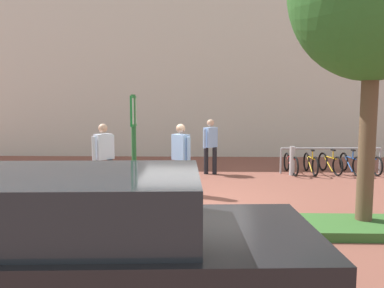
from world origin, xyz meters
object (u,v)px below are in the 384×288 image
at_px(bike_rack_cluster, 330,163).
at_px(person_shirt_blue, 210,143).
at_px(car_black_suv, 91,252).
at_px(parking_sign_post, 134,142).
at_px(person_casual_tan, 104,154).
at_px(person_shirt_white, 181,154).
at_px(bollard_steel, 292,161).
at_px(bike_at_sign, 132,209).

relative_size(bike_rack_cluster, person_shirt_blue, 1.87).
bearing_deg(person_shirt_blue, car_black_suv, -99.24).
relative_size(parking_sign_post, person_shirt_blue, 1.37).
distance_m(bike_rack_cluster, car_black_suv, 9.86).
relative_size(person_shirt_blue, car_black_suv, 0.39).
height_order(parking_sign_post, person_casual_tan, parking_sign_post).
xyz_separation_m(person_shirt_white, person_shirt_blue, (0.77, 2.71, 0.00)).
distance_m(bollard_steel, person_shirt_blue, 2.58).
xyz_separation_m(bollard_steel, person_casual_tan, (-5.18, -2.52, 0.53)).
xyz_separation_m(bike_at_sign, person_casual_tan, (-1.18, 2.60, 0.63)).
height_order(bike_rack_cluster, person_shirt_white, person_shirt_white).
height_order(bike_rack_cluster, car_black_suv, car_black_suv).
height_order(bike_at_sign, person_shirt_white, person_shirt_white).
bearing_deg(person_casual_tan, car_black_suv, -76.49).
relative_size(bollard_steel, car_black_suv, 0.21).
bearing_deg(person_shirt_white, bike_rack_cluster, 32.57).
bearing_deg(car_black_suv, bike_rack_cluster, 58.57).
xyz_separation_m(bike_at_sign, bollard_steel, (4.00, 5.12, 0.10)).
relative_size(bollard_steel, person_shirt_white, 0.52).
distance_m(parking_sign_post, person_shirt_blue, 5.54).
bearing_deg(car_black_suv, parking_sign_post, 91.76).
distance_m(parking_sign_post, bollard_steel, 6.60).
relative_size(bike_rack_cluster, person_casual_tan, 1.87).
bearing_deg(person_shirt_blue, parking_sign_post, -104.94).
bearing_deg(person_shirt_blue, bike_at_sign, -105.77).
bearing_deg(person_casual_tan, person_shirt_white, -1.50).
xyz_separation_m(parking_sign_post, bollard_steel, (3.94, 5.19, -1.09)).
relative_size(person_shirt_white, car_black_suv, 0.39).
bearing_deg(bollard_steel, person_shirt_blue, 176.77).
height_order(bike_rack_cluster, person_shirt_blue, person_shirt_blue).
bearing_deg(parking_sign_post, person_casual_tan, 114.98).
bearing_deg(parking_sign_post, person_shirt_white, 76.02).
bearing_deg(bike_rack_cluster, car_black_suv, -121.43).
bearing_deg(bike_at_sign, car_black_suv, -87.04).
height_order(bike_at_sign, person_shirt_blue, person_shirt_blue).
height_order(parking_sign_post, person_shirt_blue, parking_sign_post).
bearing_deg(person_shirt_white, car_black_suv, -95.86).
bearing_deg(person_shirt_white, bike_at_sign, -105.68).
bearing_deg(bike_at_sign, bike_rack_cluster, 45.96).
bearing_deg(bike_rack_cluster, bollard_steel, -164.62).
height_order(bike_at_sign, bollard_steel, bollard_steel).
height_order(bollard_steel, person_shirt_white, person_shirt_white).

